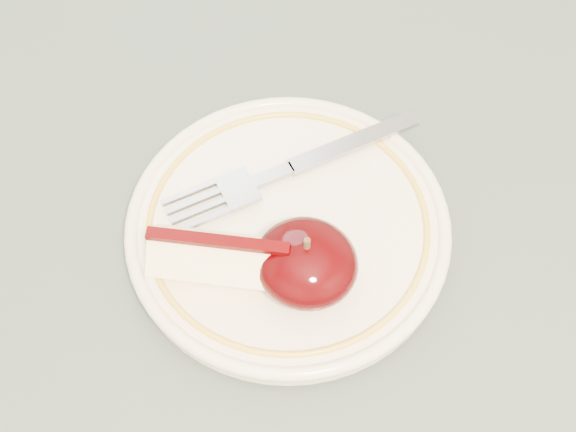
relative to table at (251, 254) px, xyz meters
The scene contains 5 objects.
table is the anchor object (origin of this frame).
plate 0.11m from the table, 22.03° to the right, with size 0.21×0.21×0.02m.
apple_half 0.15m from the table, 32.32° to the right, with size 0.06×0.06×0.05m.
apple_wedge 0.14m from the table, 69.70° to the right, with size 0.09×0.07×0.04m.
fork 0.11m from the table, 36.14° to the left, with size 0.12×0.16×0.00m.
Camera 1 is at (0.17, -0.24, 1.21)m, focal length 50.00 mm.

